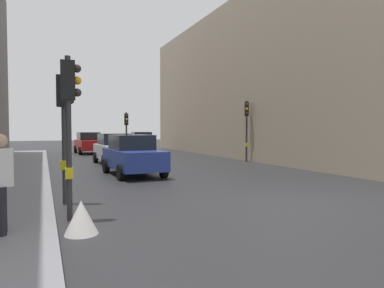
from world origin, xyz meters
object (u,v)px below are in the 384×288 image
at_px(car_white_compact, 115,149).
at_px(car_blue_van, 133,155).
at_px(traffic_light_far_median, 126,126).
at_px(car_red_sedan, 89,143).
at_px(traffic_light_near_right, 65,113).
at_px(traffic_light_mid_street, 247,120).
at_px(car_silver_hatchback, 141,141).
at_px(traffic_light_near_left, 69,108).
at_px(warning_sign_triangle, 81,217).

bearing_deg(car_white_compact, car_blue_van, -92.42).
height_order(traffic_light_far_median, car_red_sedan, traffic_light_far_median).
bearing_deg(car_blue_van, car_red_sedan, 90.47).
height_order(traffic_light_near_right, traffic_light_mid_street, traffic_light_mid_street).
xyz_separation_m(car_silver_hatchback, car_red_sedan, (-4.96, -2.05, 0.00)).
relative_size(traffic_light_far_median, car_silver_hatchback, 0.75).
relative_size(traffic_light_mid_street, traffic_light_near_left, 1.05).
xyz_separation_m(traffic_light_mid_street, car_silver_hatchback, (-3.18, 13.50, -1.72)).
xyz_separation_m(traffic_light_mid_street, warning_sign_triangle, (-10.97, -11.98, -2.28)).
bearing_deg(traffic_light_mid_street, car_silver_hatchback, 103.24).
bearing_deg(car_silver_hatchback, traffic_light_near_left, -107.99).
relative_size(car_blue_van, warning_sign_triangle, 6.59).
distance_m(car_silver_hatchback, car_red_sedan, 5.36).
relative_size(traffic_light_far_median, car_white_compact, 0.76).
bearing_deg(traffic_light_mid_street, traffic_light_near_right, -140.99).
height_order(traffic_light_near_right, car_blue_van, traffic_light_near_right).
bearing_deg(car_silver_hatchback, car_blue_van, -105.71).
bearing_deg(traffic_light_far_median, traffic_light_near_left, -106.06).
relative_size(car_silver_hatchback, car_blue_van, 1.01).
relative_size(traffic_light_mid_street, car_red_sedan, 0.88).
height_order(traffic_light_far_median, car_silver_hatchback, traffic_light_far_median).
distance_m(traffic_light_near_left, car_red_sedan, 22.55).
height_order(traffic_light_mid_street, warning_sign_triangle, traffic_light_mid_street).
distance_m(traffic_light_mid_street, car_red_sedan, 14.16).
xyz_separation_m(car_white_compact, car_red_sedan, (-0.35, 9.83, 0.00)).
bearing_deg(traffic_light_mid_street, car_blue_van, -155.26).
bearing_deg(traffic_light_near_right, traffic_light_far_median, 72.17).
bearing_deg(traffic_light_mid_street, traffic_light_near_left, -135.64).
bearing_deg(traffic_light_near_left, warning_sign_triangle, -84.53).
bearing_deg(car_blue_van, traffic_light_near_left, -113.25).
bearing_deg(traffic_light_near_right, car_white_compact, 72.75).
bearing_deg(car_silver_hatchback, traffic_light_near_right, -109.38).
bearing_deg(warning_sign_triangle, car_red_sedan, 83.10).
xyz_separation_m(traffic_light_near_left, car_silver_hatchback, (7.91, 24.34, -1.60)).
bearing_deg(traffic_light_mid_street, car_white_compact, 168.18).
distance_m(car_white_compact, car_red_sedan, 9.83).
height_order(traffic_light_far_median, warning_sign_triangle, traffic_light_far_median).
height_order(car_silver_hatchback, car_red_sedan, same).
bearing_deg(traffic_light_near_left, car_white_compact, 75.20).
height_order(traffic_light_mid_street, car_red_sedan, traffic_light_mid_street).
distance_m(traffic_light_near_right, traffic_light_mid_street, 14.27).
bearing_deg(car_blue_van, traffic_light_near_right, -120.14).
height_order(car_red_sedan, warning_sign_triangle, car_red_sedan).
distance_m(traffic_light_near_right, car_red_sedan, 20.71).
bearing_deg(traffic_light_far_median, warning_sign_triangle, -104.81).
bearing_deg(warning_sign_triangle, car_silver_hatchback, 72.99).
bearing_deg(traffic_light_far_median, car_blue_van, -100.84).
distance_m(traffic_light_near_left, warning_sign_triangle, 2.44).
bearing_deg(car_white_compact, car_silver_hatchback, 68.77).
bearing_deg(car_blue_van, traffic_light_mid_street, 24.74).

